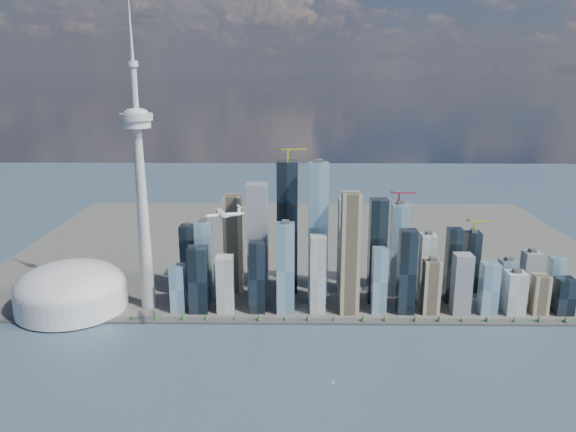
{
  "coord_description": "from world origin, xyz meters",
  "views": [
    {
      "loc": [
        -25.36,
        -663.24,
        433.38
      ],
      "look_at": [
        -37.86,
        260.0,
        192.3
      ],
      "focal_mm": 35.0,
      "sensor_mm": 36.0,
      "label": 1
    }
  ],
  "objects_px": {
    "dome_stadium": "(71,290)",
    "airplane": "(224,215)",
    "needle_tower": "(141,185)",
    "sailboat_west": "(333,382)"
  },
  "relations": [
    {
      "from": "needle_tower",
      "to": "dome_stadium",
      "type": "xyz_separation_m",
      "value": [
        -140.0,
        -10.0,
        -196.4
      ]
    },
    {
      "from": "airplane",
      "to": "sailboat_west",
      "type": "relative_size",
      "value": 7.2
    },
    {
      "from": "needle_tower",
      "to": "dome_stadium",
      "type": "distance_m",
      "value": 241.4
    },
    {
      "from": "airplane",
      "to": "sailboat_west",
      "type": "xyz_separation_m",
      "value": [
        161.74,
        -99.09,
        -220.25
      ]
    },
    {
      "from": "dome_stadium",
      "to": "airplane",
      "type": "height_order",
      "value": "airplane"
    },
    {
      "from": "needle_tower",
      "to": "sailboat_west",
      "type": "relative_size",
      "value": 65.9
    },
    {
      "from": "needle_tower",
      "to": "sailboat_west",
      "type": "distance_m",
      "value": 479.57
    },
    {
      "from": "dome_stadium",
      "to": "sailboat_west",
      "type": "height_order",
      "value": "dome_stadium"
    },
    {
      "from": "airplane",
      "to": "sailboat_west",
      "type": "distance_m",
      "value": 290.67
    },
    {
      "from": "airplane",
      "to": "needle_tower",
      "type": "bearing_deg",
      "value": 116.89
    }
  ]
}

